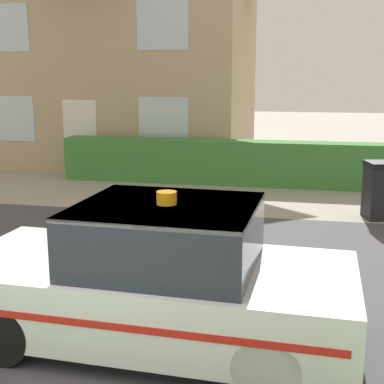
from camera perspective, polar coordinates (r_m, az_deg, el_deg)
road_strip at (r=7.80m, az=-3.32°, el=-8.33°), size 28.00×6.48×0.01m
garden_hedge at (r=13.84m, az=5.64°, el=3.13°), size 9.64×0.74×1.13m
police_car at (r=5.59m, az=-3.78°, el=-9.29°), size 4.15×1.93×1.62m
house_left at (r=18.64m, az=-7.41°, el=15.25°), size 8.70×7.10×7.37m
wheelie_bin at (r=11.08m, az=19.52°, el=0.20°), size 0.72×0.72×1.12m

